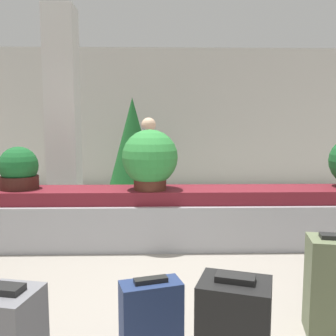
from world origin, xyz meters
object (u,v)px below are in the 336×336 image
decorated_tree (133,144)px  traveler_0 (149,160)px  potted_plant_0 (19,170)px  pillar (63,116)px  suitcase_5 (151,319)px  potted_plant_2 (150,160)px  suitcase_0 (331,286)px

decorated_tree → traveler_0: bearing=-78.2°
potted_plant_0 → traveler_0: bearing=36.3°
pillar → potted_plant_0: (-0.23, -1.27, -0.67)m
suitcase_5 → traveler_0: bearing=75.7°
potted_plant_2 → potted_plant_0: bearing=176.7°
pillar → potted_plant_2: pillar is taller
suitcase_0 → decorated_tree: 5.26m
pillar → traveler_0: size_ratio=2.04×
potted_plant_0 → traveler_0: traveler_0 is taller
pillar → suitcase_0: (2.66, -3.31, -1.25)m
suitcase_5 → potted_plant_2: size_ratio=0.72×
potted_plant_2 → decorated_tree: (-0.41, 2.97, 0.03)m
potted_plant_2 → decorated_tree: size_ratio=0.36×
traveler_0 → potted_plant_2: bearing=68.6°
potted_plant_0 → traveler_0: size_ratio=0.33×
traveler_0 → potted_plant_0: bearing=12.7°
suitcase_0 → traveler_0: bearing=125.0°
suitcase_0 → potted_plant_0: potted_plant_0 is taller
suitcase_5 → decorated_tree: 5.23m
pillar → suitcase_5: (1.41, -3.53, -1.35)m
suitcase_5 → traveler_0: (-0.10, 3.39, 0.68)m
pillar → traveler_0: 1.47m
potted_plant_0 → potted_plant_2: 1.59m
traveler_0 → suitcase_0: bearing=89.5°
potted_plant_0 → decorated_tree: bearing=67.9°
pillar → potted_plant_0: bearing=-100.3°
suitcase_0 → decorated_tree: decorated_tree is taller
potted_plant_0 → pillar: bearing=79.7°
pillar → potted_plant_2: size_ratio=4.46×
pillar → potted_plant_2: (1.35, -1.36, -0.55)m
pillar → potted_plant_2: bearing=-45.2°
suitcase_5 → potted_plant_0: (-1.64, 2.26, 0.68)m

